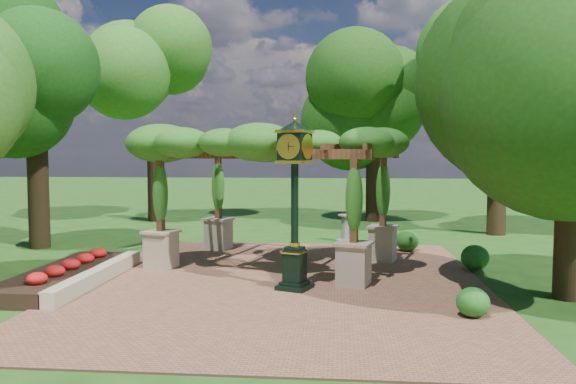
{
  "coord_description": "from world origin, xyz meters",
  "views": [
    {
      "loc": [
        1.4,
        -12.87,
        3.28
      ],
      "look_at": [
        0.0,
        2.5,
        2.2
      ],
      "focal_mm": 35.0,
      "sensor_mm": 36.0,
      "label": 1
    }
  ],
  "objects": [
    {
      "name": "tree_west_near",
      "position": [
        -8.9,
        5.51,
        6.21
      ],
      "size": [
        4.12,
        4.12,
        9.07
      ],
      "color": "black",
      "rests_on": "ground"
    },
    {
      "name": "tree_west_far",
      "position": [
        -7.38,
        13.41,
        6.86
      ],
      "size": [
        4.73,
        4.73,
        10.02
      ],
      "color": "#311D13",
      "rests_on": "ground"
    },
    {
      "name": "tree_north",
      "position": [
        3.05,
        14.22,
        5.71
      ],
      "size": [
        4.24,
        4.24,
        8.35
      ],
      "color": "black",
      "rests_on": "ground"
    },
    {
      "name": "tree_east_far",
      "position": [
        7.7,
        10.13,
        7.08
      ],
      "size": [
        5.42,
        5.42,
        10.29
      ],
      "color": "#322213",
      "rests_on": "ground"
    },
    {
      "name": "shrub_mid",
      "position": [
        5.17,
        2.91,
        0.39
      ],
      "size": [
        0.85,
        0.85,
        0.69
      ],
      "primitive_type": "ellipsoid",
      "rotation": [
        0.0,
        0.0,
        0.11
      ],
      "color": "#195417",
      "rests_on": "brick_plaza"
    },
    {
      "name": "pergola",
      "position": [
        -0.43,
        3.17,
        3.33
      ],
      "size": [
        7.33,
        5.68,
        4.07
      ],
      "rotation": [
        0.0,
        0.0,
        -0.29
      ],
      "color": "tan",
      "rests_on": "brick_plaza"
    },
    {
      "name": "border_wall",
      "position": [
        -4.6,
        0.5,
        0.2
      ],
      "size": [
        0.35,
        5.0,
        0.4
      ],
      "primitive_type": "cube",
      "color": "#C6B793",
      "rests_on": "ground"
    },
    {
      "name": "shrub_back",
      "position": [
        3.66,
        5.76,
        0.39
      ],
      "size": [
        1.0,
        1.0,
        0.7
      ],
      "primitive_type": "ellipsoid",
      "rotation": [
        0.0,
        0.0,
        -0.35
      ],
      "color": "#215919",
      "rests_on": "brick_plaza"
    },
    {
      "name": "pedestal_clock",
      "position": [
        0.36,
        0.26,
        2.44
      ],
      "size": [
        1.04,
        1.04,
        4.07
      ],
      "rotation": [
        0.0,
        0.0,
        -0.38
      ],
      "color": "black",
      "rests_on": "brick_plaza"
    },
    {
      "name": "tree_east_near",
      "position": [
        6.56,
        0.07,
        5.16
      ],
      "size": [
        4.83,
        4.83,
        7.5
      ],
      "color": "#382616",
      "rests_on": "ground"
    },
    {
      "name": "shrub_front",
      "position": [
        4.05,
        -1.69,
        0.33
      ],
      "size": [
        0.83,
        0.83,
        0.59
      ],
      "primitive_type": "ellipsoid",
      "rotation": [
        0.0,
        0.0,
        -0.34
      ],
      "color": "#1F631C",
      "rests_on": "brick_plaza"
    },
    {
      "name": "sundial",
      "position": [
        1.64,
        7.83,
        0.44
      ],
      "size": [
        0.68,
        0.68,
        1.0
      ],
      "rotation": [
        0.0,
        0.0,
        -0.26
      ],
      "color": "gray",
      "rests_on": "ground"
    },
    {
      "name": "flower_bed",
      "position": [
        -5.5,
        0.5,
        0.18
      ],
      "size": [
        1.5,
        5.0,
        0.36
      ],
      "primitive_type": "cube",
      "color": "red",
      "rests_on": "ground"
    },
    {
      "name": "ground",
      "position": [
        0.0,
        0.0,
        0.0
      ],
      "size": [
        120.0,
        120.0,
        0.0
      ],
      "primitive_type": "plane",
      "color": "#1E4714",
      "rests_on": "ground"
    },
    {
      "name": "brick_plaza",
      "position": [
        0.0,
        1.0,
        0.02
      ],
      "size": [
        10.0,
        12.0,
        0.04
      ],
      "primitive_type": "cube",
      "color": "brown",
      "rests_on": "ground"
    }
  ]
}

